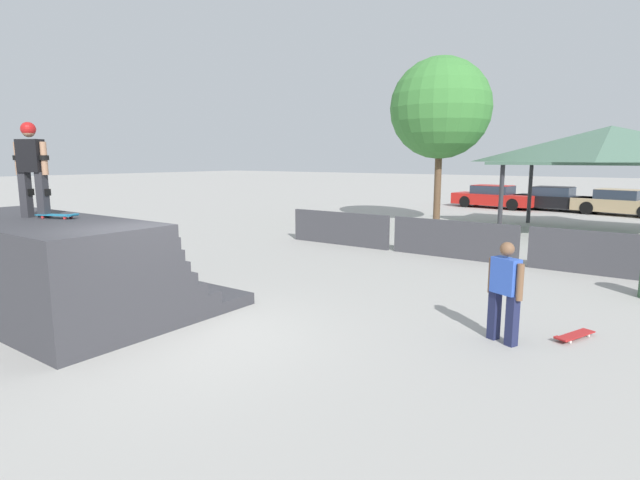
# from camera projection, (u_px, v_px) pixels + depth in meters

# --- Properties ---
(ground_plane) EXTENTS (160.00, 160.00, 0.00)m
(ground_plane) POSITION_uv_depth(u_px,v_px,m) (178.00, 336.00, 7.82)
(ground_plane) COLOR #A3A09B
(quarter_pipe_ramp) EXTENTS (5.42, 3.76, 1.72)m
(quarter_pipe_ramp) POSITION_uv_depth(u_px,v_px,m) (52.00, 269.00, 9.07)
(quarter_pipe_ramp) COLOR #38383D
(quarter_pipe_ramp) RESTS_ON ground
(skater_on_deck) EXTENTS (0.71, 0.42, 1.66)m
(skater_on_deck) POSITION_uv_depth(u_px,v_px,m) (31.00, 163.00, 8.69)
(skater_on_deck) COLOR #2D2D33
(skater_on_deck) RESTS_ON quarter_pipe_ramp
(skateboard_on_deck) EXTENTS (0.78, 0.46, 0.09)m
(skateboard_on_deck) POSITION_uv_depth(u_px,v_px,m) (58.00, 215.00, 8.70)
(skateboard_on_deck) COLOR red
(skateboard_on_deck) RESTS_ON quarter_pipe_ramp
(bystander_walking) EXTENTS (0.60, 0.36, 1.54)m
(bystander_walking) POSITION_uv_depth(u_px,v_px,m) (505.00, 287.00, 7.43)
(bystander_walking) COLOR #1E2347
(bystander_walking) RESTS_ON ground
(skateboard_on_ground) EXTENTS (0.49, 0.84, 0.09)m
(skateboard_on_ground) POSITION_uv_depth(u_px,v_px,m) (574.00, 335.00, 7.68)
(skateboard_on_ground) COLOR silver
(skateboard_on_ground) RESTS_ON ground
(barrier_fence) EXTENTS (11.15, 0.12, 1.05)m
(barrier_fence) POSITION_uv_depth(u_px,v_px,m) (453.00, 239.00, 13.90)
(barrier_fence) COLOR #3D3D42
(barrier_fence) RESTS_ON ground
(pavilion_shelter) EXTENTS (7.25, 4.95, 3.90)m
(pavilion_shelter) POSITION_uv_depth(u_px,v_px,m) (610.00, 146.00, 17.70)
(pavilion_shelter) COLOR #2D2D33
(pavilion_shelter) RESTS_ON ground
(tree_beside_pavilion) EXTENTS (4.02, 4.02, 6.76)m
(tree_beside_pavilion) POSITION_uv_depth(u_px,v_px,m) (440.00, 109.00, 19.99)
(tree_beside_pavilion) COLOR brown
(tree_beside_pavilion) RESTS_ON ground
(parked_car_red) EXTENTS (4.70, 2.22, 1.27)m
(parked_car_red) POSITION_uv_depth(u_px,v_px,m) (494.00, 197.00, 28.15)
(parked_car_red) COLOR red
(parked_car_red) RESTS_ON ground
(parked_car_black) EXTENTS (4.18, 2.05, 1.27)m
(parked_car_black) POSITION_uv_depth(u_px,v_px,m) (555.00, 199.00, 26.71)
(parked_car_black) COLOR black
(parked_car_black) RESTS_ON ground
(parked_car_tan) EXTENTS (4.38, 2.45, 1.27)m
(parked_car_tan) POSITION_uv_depth(u_px,v_px,m) (620.00, 203.00, 24.43)
(parked_car_tan) COLOR tan
(parked_car_tan) RESTS_ON ground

